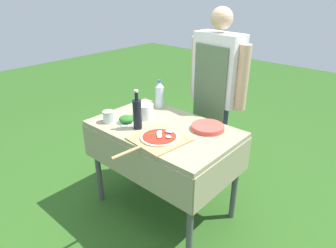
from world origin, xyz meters
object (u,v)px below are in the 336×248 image
Objects in this scene: prep_table at (163,139)px; herb_container at (127,119)px; pizza_on_peel at (158,138)px; plate_stack at (208,127)px; mixing_tub at (145,111)px; person_cook at (217,86)px; sauce_jar at (109,117)px; water_bottle at (160,94)px; oil_bottle at (137,113)px.

herb_container reaches higher than prep_table.
pizza_on_peel reaches higher than plate_stack.
plate_stack is at bearing 17.48° from mixing_tub.
person_cook reaches higher than herb_container.
mixing_tub is at bearing 58.74° from sauce_jar.
water_bottle is 0.28m from mixing_tub.
sauce_jar reaches higher than pizza_on_peel.
prep_table is at bearing 26.22° from herb_container.
pizza_on_peel is 0.28m from oil_bottle.
herb_container is (-0.40, 0.05, 0.01)m from pizza_on_peel.
herb_container is (-0.15, 0.01, -0.10)m from oil_bottle.
oil_bottle is at bearing -5.06° from herb_container.
prep_table is 12.26× the size of sauce_jar.
oil_bottle is at bearing 16.25° from sauce_jar.
person_cook reaches higher than mixing_tub.
plate_stack is (0.60, -0.10, -0.10)m from water_bottle.
oil_bottle is 0.56m from plate_stack.
sauce_jar is at bearing -99.40° from water_bottle.
sauce_jar is at bearing -121.26° from mixing_tub.
plate_stack is (0.17, 0.39, 0.00)m from pizza_on_peel.
mixing_tub is (0.07, -0.26, -0.06)m from water_bottle.
plate_stack is at bearing 72.78° from pizza_on_peel.
water_bottle is at bearing 170.92° from plate_stack.
prep_table is 0.37m from plate_stack.
person_cook is (0.04, 0.69, 0.29)m from prep_table.
pizza_on_peel is 0.66m from water_bottle.
water_bottle is (-0.44, 0.48, 0.11)m from pizza_on_peel.
sauce_jar is (-0.69, -0.43, 0.02)m from plate_stack.
water_bottle is at bearing 136.75° from prep_table.
sauce_jar is at bearing -150.15° from prep_table.
person_cook reaches higher than water_bottle.
water_bottle is 1.72× the size of mixing_tub.
herb_container is 0.18m from mixing_tub.
prep_table is at bearing 93.17° from person_cook.
herb_container is at bearing 179.14° from pizza_on_peel.
person_cook is 9.14× the size of herb_container.
oil_bottle is (-0.26, 0.04, 0.11)m from pizza_on_peel.
oil_bottle reaches higher than prep_table.
plate_stack is at bearing 34.32° from prep_table.
pizza_on_peel is at bearing -56.93° from prep_table.
prep_table is at bearing -145.68° from plate_stack.
sauce_jar is at bearing -142.45° from herb_container.
pizza_on_peel is at bearing -113.39° from plate_stack.
person_cook is at bearing 68.62° from herb_container.
oil_bottle is at bearing -131.44° from prep_table.
sauce_jar is (-0.27, -0.08, -0.08)m from oil_bottle.
water_bottle is at bearing 54.54° from person_cook.
oil_bottle is 0.18m from herb_container.
mixing_tub reaches higher than pizza_on_peel.
plate_stack is at bearing -9.08° from water_bottle.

